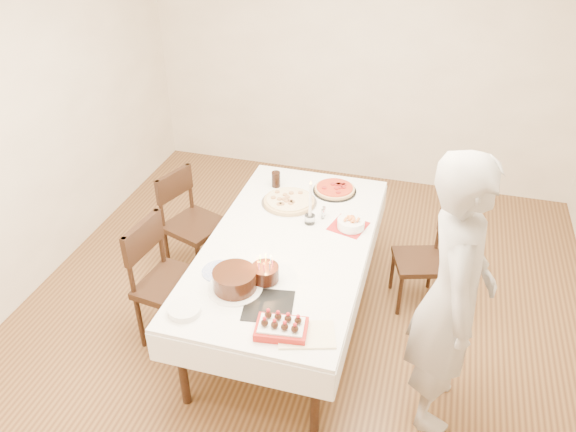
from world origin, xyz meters
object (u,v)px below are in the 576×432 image
(dining_table, at_px, (288,283))
(pizza_pepperoni, at_px, (335,189))
(chair_left_savory, at_px, (195,225))
(layer_cake, at_px, (235,280))
(person, at_px, (452,297))
(pizza_white, at_px, (289,201))
(cola_glass, at_px, (276,179))
(taper_candle, at_px, (310,202))
(pasta_bowl, at_px, (351,223))
(chair_right_savory, at_px, (419,262))
(birthday_cake, at_px, (265,269))
(chair_left_dessert, at_px, (174,285))
(strawberry_box, at_px, (281,328))

(dining_table, bearing_deg, pizza_pepperoni, 77.73)
(chair_left_savory, relative_size, layer_cake, 2.58)
(person, bearing_deg, pizza_white, 48.02)
(chair_left_savory, distance_m, cola_glass, 0.79)
(chair_left_savory, relative_size, taper_candle, 2.50)
(person, xyz_separation_m, pasta_bowl, (-0.74, 0.82, -0.15))
(chair_left_savory, relative_size, person, 0.49)
(chair_right_savory, bearing_deg, dining_table, -169.00)
(dining_table, height_order, birthday_cake, birthday_cake)
(chair_right_savory, height_order, chair_left_savory, chair_left_savory)
(chair_left_dessert, bearing_deg, pizza_white, -116.46)
(chair_left_savory, relative_size, birthday_cake, 5.12)
(person, distance_m, strawberry_box, 1.01)
(chair_left_dessert, relative_size, cola_glass, 7.36)
(dining_table, distance_m, chair_left_savory, 1.02)
(person, bearing_deg, pasta_bowl, 38.92)
(pizza_white, bearing_deg, taper_candle, -45.10)
(dining_table, height_order, taper_candle, taper_candle)
(pizza_white, bearing_deg, layer_cake, -92.72)
(pasta_bowl, relative_size, taper_candle, 0.55)
(pizza_white, distance_m, taper_candle, 0.36)
(chair_left_dessert, relative_size, person, 0.52)
(pasta_bowl, bearing_deg, birthday_cake, -119.54)
(dining_table, relative_size, pizza_pepperoni, 5.97)
(birthday_cake, bearing_deg, chair_left_savory, 136.62)
(taper_candle, bearing_deg, layer_cake, -107.79)
(person, height_order, layer_cake, person)
(person, height_order, cola_glass, person)
(pizza_white, distance_m, cola_glass, 0.30)
(chair_left_dessert, xyz_separation_m, strawberry_box, (0.95, -0.48, 0.29))
(chair_left_dessert, relative_size, taper_candle, 2.68)
(chair_left_dessert, height_order, pizza_pepperoni, chair_left_dessert)
(chair_right_savory, height_order, cola_glass, cola_glass)
(dining_table, xyz_separation_m, cola_glass, (-0.32, 0.75, 0.44))
(layer_cake, bearing_deg, pizza_white, 87.28)
(pasta_bowl, bearing_deg, pizza_white, 158.84)
(cola_glass, height_order, birthday_cake, birthday_cake)
(chair_left_savory, bearing_deg, chair_right_savory, -158.03)
(chair_left_dessert, height_order, pasta_bowl, chair_left_dessert)
(pizza_pepperoni, xyz_separation_m, birthday_cake, (-0.20, -1.24, 0.07))
(taper_candle, height_order, birthday_cake, taper_candle)
(strawberry_box, bearing_deg, chair_left_dessert, 153.04)
(chair_right_savory, distance_m, pizza_pepperoni, 0.89)
(pizza_pepperoni, bearing_deg, dining_table, -102.27)
(person, relative_size, cola_glass, 14.05)
(chair_left_dessert, distance_m, birthday_cake, 0.80)
(pasta_bowl, bearing_deg, chair_left_dessert, -148.63)
(cola_glass, bearing_deg, layer_cake, -84.52)
(pizza_pepperoni, height_order, pasta_bowl, pasta_bowl)
(birthday_cake, distance_m, strawberry_box, 0.49)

